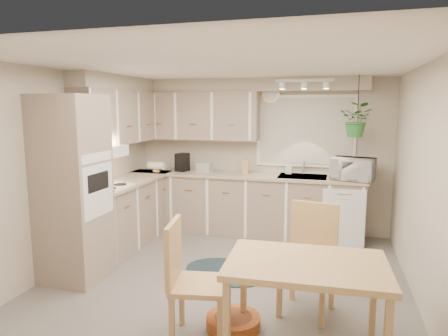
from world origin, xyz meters
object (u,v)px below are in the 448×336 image
(chair_left, at_px, (199,281))
(pet_bed, at_px, (233,322))
(microwave, at_px, (353,167))
(dining_table, at_px, (305,308))
(braided_rug, at_px, (226,272))
(chair_back, at_px, (307,261))

(chair_left, bearing_deg, pet_bed, 123.06)
(chair_left, height_order, microwave, microwave)
(pet_bed, distance_m, microwave, 3.04)
(dining_table, xyz_separation_m, braided_rug, (-1.02, 1.38, -0.38))
(braided_rug, bearing_deg, chair_left, -84.12)
(chair_left, xyz_separation_m, pet_bed, (0.24, 0.22, -0.46))
(chair_back, bearing_deg, braided_rug, -24.10)
(chair_left, distance_m, braided_rug, 1.49)
(dining_table, xyz_separation_m, pet_bed, (-0.64, 0.21, -0.33))
(pet_bed, xyz_separation_m, microwave, (1.07, 2.64, 1.08))
(dining_table, distance_m, braided_rug, 1.76)
(chair_back, bearing_deg, microwave, -90.40)
(dining_table, relative_size, chair_left, 1.20)
(chair_left, relative_size, microwave, 1.79)
(braided_rug, xyz_separation_m, pet_bed, (0.38, -1.17, 0.05))
(chair_back, distance_m, pet_bed, 0.89)
(chair_left, xyz_separation_m, braided_rug, (-0.14, 1.40, -0.51))
(chair_back, height_order, pet_bed, chair_back)
(dining_table, bearing_deg, pet_bed, 161.81)
(chair_left, relative_size, chair_back, 0.98)
(chair_back, relative_size, pet_bed, 2.14)
(braided_rug, bearing_deg, pet_bed, -71.92)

